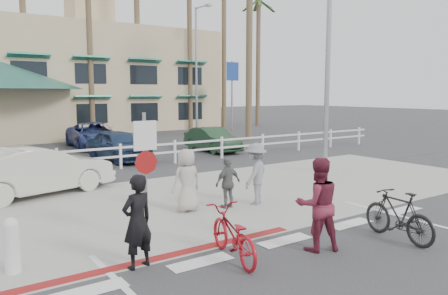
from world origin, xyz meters
TOP-DOWN VIEW (x-y plane):
  - ground at (0.00, 0.00)m, footprint 140.00×140.00m
  - bike_path at (0.00, -2.00)m, footprint 12.00×16.00m
  - sidewalk_plaza at (0.00, 4.50)m, footprint 22.00×7.00m
  - cross_street at (0.00, 8.50)m, footprint 40.00×5.00m
  - parking_lot at (0.00, 18.00)m, footprint 50.00×16.00m
  - curb_red at (-3.00, 1.20)m, footprint 7.00×0.25m
  - rail_fence at (0.50, 10.50)m, footprint 29.40×0.16m
  - building at (2.00, 31.00)m, footprint 28.00×16.00m
  - sign_post at (-2.30, 2.20)m, footprint 0.50×0.10m
  - bollard_0 at (-4.80, 2.00)m, footprint 0.26×0.26m
  - streetlight_0 at (6.50, 5.50)m, footprint 0.60×2.00m
  - streetlight_1 at (12.00, 24.00)m, footprint 0.60×2.00m
  - info_sign at (14.00, 22.00)m, footprint 1.20×0.16m
  - palm_4 at (0.00, 26.00)m, footprint 4.00×4.00m
  - palm_5 at (4.00, 25.00)m, footprint 4.00×4.00m
  - palm_6 at (8.00, 26.00)m, footprint 4.00×4.00m
  - palm_7 at (12.00, 25.00)m, footprint 4.00×4.00m
  - palm_8 at (16.00, 26.00)m, footprint 4.00×4.00m
  - palm_9 at (19.00, 25.00)m, footprint 4.00×4.00m
  - palm_11 at (11.00, 16.00)m, footprint 4.00×4.00m
  - bike_red at (-1.45, 0.41)m, footprint 0.97×1.89m
  - rider_red at (-2.99, 1.03)m, footprint 0.67×0.52m
  - bike_black at (1.94, -0.64)m, footprint 0.68×1.77m
  - rider_black at (0.16, -0.11)m, footprint 1.06×0.96m
  - pedestrian_a at (1.35, 3.25)m, footprint 1.24×1.07m
  - pedestrian_child at (0.51, 3.34)m, footprint 0.80×0.39m
  - pedestrian_b at (-0.53, 3.66)m, footprint 0.80×0.54m
  - car_white_sedan at (-3.25, 7.68)m, footprint 4.64×2.61m
  - lot_car_2 at (1.17, 12.69)m, footprint 2.03×4.13m
  - lot_car_3 at (6.19, 12.82)m, footprint 1.29×3.71m
  - lot_car_5 at (1.71, 17.68)m, footprint 2.66×5.09m

SIDE VIEW (x-z plane):
  - ground at x=0.00m, z-range 0.00..0.00m
  - parking_lot at x=0.00m, z-range 0.00..0.01m
  - bike_path at x=0.00m, z-range 0.00..0.01m
  - cross_street at x=0.00m, z-range 0.00..0.01m
  - sidewalk_plaza at x=0.00m, z-range 0.00..0.01m
  - curb_red at x=-3.00m, z-range 0.00..0.02m
  - bike_red at x=-1.45m, z-range 0.00..0.94m
  - bollard_0 at x=-4.80m, z-range 0.00..0.95m
  - rail_fence at x=0.50m, z-range 0.00..1.00m
  - bike_black at x=1.94m, z-range 0.00..1.03m
  - lot_car_3 at x=6.19m, z-range 0.00..1.22m
  - pedestrian_child at x=0.51m, z-range 0.00..1.33m
  - lot_car_2 at x=1.17m, z-range 0.00..1.36m
  - lot_car_5 at x=1.71m, z-range 0.00..1.37m
  - car_white_sedan at x=-3.25m, z-range 0.00..1.45m
  - pedestrian_b at x=-0.53m, z-range 0.00..1.60m
  - rider_red at x=-2.99m, z-range 0.00..1.63m
  - pedestrian_a at x=1.35m, z-range 0.00..1.66m
  - rider_black at x=0.16m, z-range 0.00..1.78m
  - sign_post at x=-2.30m, z-range 0.00..2.90m
  - info_sign at x=14.00m, z-range 0.00..5.60m
  - streetlight_0 at x=6.50m, z-range 0.00..9.00m
  - streetlight_1 at x=12.00m, z-range 0.00..9.50m
  - building at x=2.00m, z-range 0.00..11.30m
  - palm_5 at x=4.00m, z-range 0.00..13.00m
  - palm_9 at x=19.00m, z-range 0.00..13.00m
  - palm_7 at x=12.00m, z-range 0.00..14.00m
  - palm_11 at x=11.00m, z-range 0.00..14.00m
  - palm_4 at x=0.00m, z-range 0.00..15.00m
  - palm_8 at x=16.00m, z-range 0.00..15.00m
  - palm_6 at x=8.00m, z-range 0.00..17.00m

